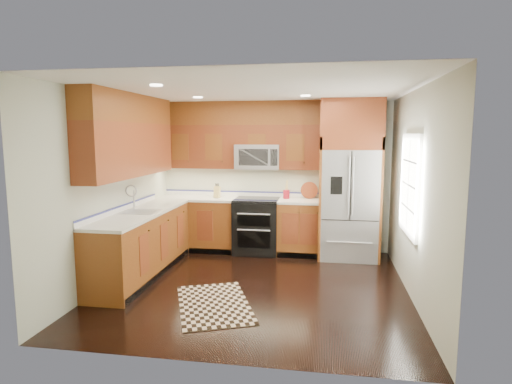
% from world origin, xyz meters
% --- Properties ---
extents(ground, '(4.00, 4.00, 0.00)m').
position_xyz_m(ground, '(0.00, 0.00, 0.00)').
color(ground, black).
rests_on(ground, ground).
extents(wall_back, '(4.00, 0.02, 2.60)m').
position_xyz_m(wall_back, '(0.00, 2.00, 1.30)').
color(wall_back, beige).
rests_on(wall_back, ground).
extents(wall_left, '(0.02, 4.00, 2.60)m').
position_xyz_m(wall_left, '(-2.00, 0.00, 1.30)').
color(wall_left, beige).
rests_on(wall_left, ground).
extents(wall_right, '(0.02, 4.00, 2.60)m').
position_xyz_m(wall_right, '(2.00, 0.00, 1.30)').
color(wall_right, beige).
rests_on(wall_right, ground).
extents(window, '(0.04, 1.10, 1.30)m').
position_xyz_m(window, '(1.98, 0.20, 1.40)').
color(window, white).
rests_on(window, ground).
extents(base_cabinets, '(2.85, 3.00, 0.90)m').
position_xyz_m(base_cabinets, '(-1.23, 0.90, 0.45)').
color(base_cabinets, brown).
rests_on(base_cabinets, ground).
extents(countertop, '(2.86, 3.01, 0.04)m').
position_xyz_m(countertop, '(-1.09, 1.01, 0.92)').
color(countertop, silver).
rests_on(countertop, base_cabinets).
extents(upper_cabinets, '(2.85, 3.00, 1.15)m').
position_xyz_m(upper_cabinets, '(-1.15, 1.09, 2.02)').
color(upper_cabinets, brown).
rests_on(upper_cabinets, ground).
extents(range, '(0.76, 0.67, 0.95)m').
position_xyz_m(range, '(-0.25, 1.67, 0.47)').
color(range, black).
rests_on(range, ground).
extents(microwave, '(0.76, 0.40, 0.42)m').
position_xyz_m(microwave, '(-0.25, 1.80, 1.66)').
color(microwave, '#B2B2B7').
rests_on(microwave, ground).
extents(refrigerator, '(0.98, 0.75, 2.60)m').
position_xyz_m(refrigerator, '(1.30, 1.63, 1.30)').
color(refrigerator, '#B2B2B7').
rests_on(refrigerator, ground).
extents(sink_faucet, '(0.54, 0.44, 0.37)m').
position_xyz_m(sink_faucet, '(-1.73, 0.23, 0.99)').
color(sink_faucet, '#B2B2B7').
rests_on(sink_faucet, countertop).
extents(rug, '(1.27, 1.57, 0.01)m').
position_xyz_m(rug, '(-0.39, -0.69, 0.01)').
color(rug, black).
rests_on(rug, ground).
extents(knife_block, '(0.10, 0.13, 0.25)m').
position_xyz_m(knife_block, '(-0.96, 1.71, 1.04)').
color(knife_block, tan).
rests_on(knife_block, countertop).
extents(utensil_crock, '(0.14, 0.14, 0.32)m').
position_xyz_m(utensil_crock, '(0.25, 1.81, 1.05)').
color(utensil_crock, maroon).
rests_on(utensil_crock, countertop).
extents(cutting_board, '(0.31, 0.31, 0.02)m').
position_xyz_m(cutting_board, '(0.63, 1.88, 0.95)').
color(cutting_board, brown).
rests_on(cutting_board, countertop).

